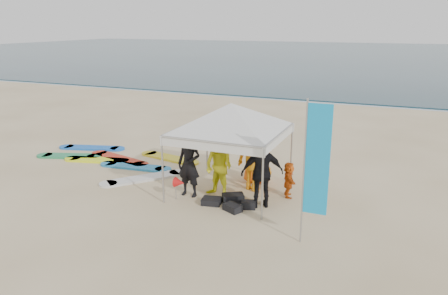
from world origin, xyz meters
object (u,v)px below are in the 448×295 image
person_orange_a (254,159)px  surfboard_spread (118,160)px  person_seated (289,180)px  person_orange_b (256,151)px  canopy_tent (231,104)px  marker_pennant (179,183)px  feather_flag (316,162)px  person_black_a (189,164)px  person_yellow (219,167)px  person_black_b (262,173)px

person_orange_a → surfboard_spread: size_ratio=0.33×
person_seated → person_orange_b: bearing=38.6°
person_seated → canopy_tent: bearing=81.9°
person_orange_b → canopy_tent: bearing=41.6°
person_orange_b → canopy_tent: size_ratio=0.50×
canopy_tent → marker_pennant: size_ratio=6.09×
person_seated → marker_pennant: size_ratio=1.56×
person_orange_b → surfboard_spread: 5.14m
canopy_tent → marker_pennant: 2.54m
person_seated → feather_flag: bearing=-174.1°
person_seated → surfboard_spread: person_seated is taller
person_black_a → canopy_tent: 2.01m
surfboard_spread → person_orange_a: bearing=-7.4°
person_yellow → person_seated: person_yellow is taller
person_orange_a → marker_pennant: person_orange_a is taller
person_black_a → person_yellow: person_black_a is taller
feather_flag → person_yellow: bearing=149.9°
person_black_b → feather_flag: bearing=109.0°
person_black_a → person_black_b: (2.08, 0.04, 0.02)m
person_black_b → person_seated: bearing=-144.9°
person_black_b → surfboard_spread: (-5.79, 1.74, -0.90)m
marker_pennant → surfboard_spread: (-3.61, 2.18, -0.46)m
person_yellow → canopy_tent: size_ratio=0.45×
canopy_tent → person_orange_a: bearing=40.9°
person_black_b → person_orange_b: size_ratio=0.96×
person_orange_b → person_seated: bearing=118.9°
feather_flag → surfboard_spread: 8.30m
canopy_tent → person_black_a: bearing=-145.8°
person_seated → canopy_tent: size_ratio=0.26×
surfboard_spread → canopy_tent: bearing=-13.6°
person_yellow → person_orange_a: 1.12m
feather_flag → surfboard_spread: size_ratio=0.56×
canopy_tent → marker_pennant: (-1.06, -1.05, -2.05)m
person_seated → marker_pennant: bearing=97.9°
person_yellow → surfboard_spread: (-4.49, 1.55, -0.83)m
person_black_b → marker_pennant: size_ratio=2.93×
feather_flag → marker_pennant: size_ratio=4.99×
person_orange_b → surfboard_spread: size_ratio=0.35×
person_orange_b → marker_pennant: size_ratio=3.07×
person_orange_a → person_black_b: size_ratio=0.99×
marker_pennant → surfboard_spread: size_ratio=0.11×
person_black_a → person_seated: bearing=22.7°
person_black_b → person_seated: size_ratio=1.88×
person_yellow → feather_flag: (2.93, -1.69, 1.01)m
person_black_a → marker_pennant: person_black_a is taller
person_black_b → surfboard_spread: person_black_b is taller
person_black_b → feather_flag: size_ratio=0.59×
person_yellow → person_black_a: bearing=-148.0°
person_black_b → marker_pennant: 2.27m
person_orange_a → marker_pennant: size_ratio=2.89×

